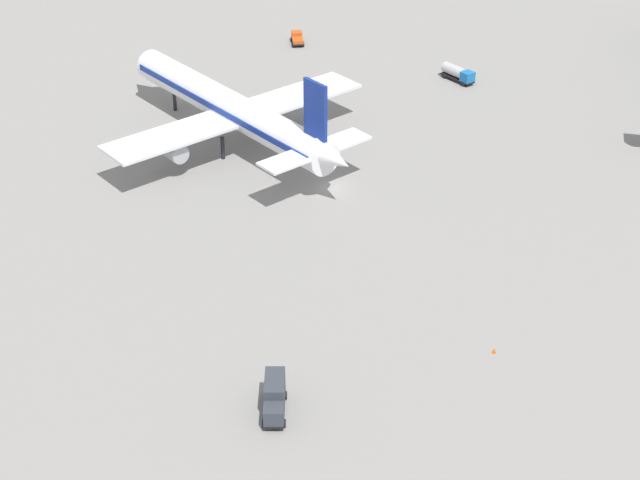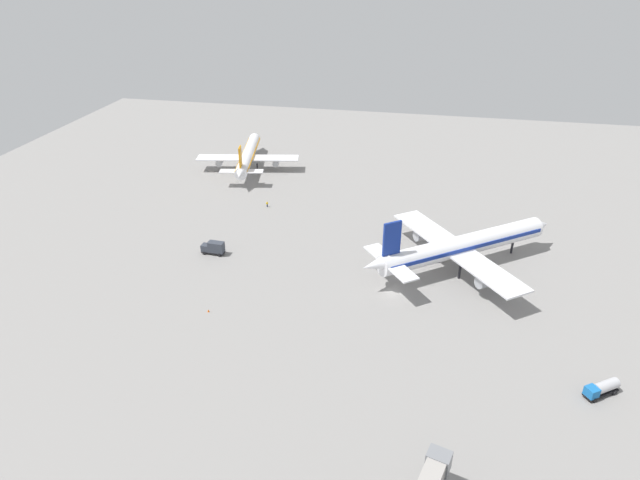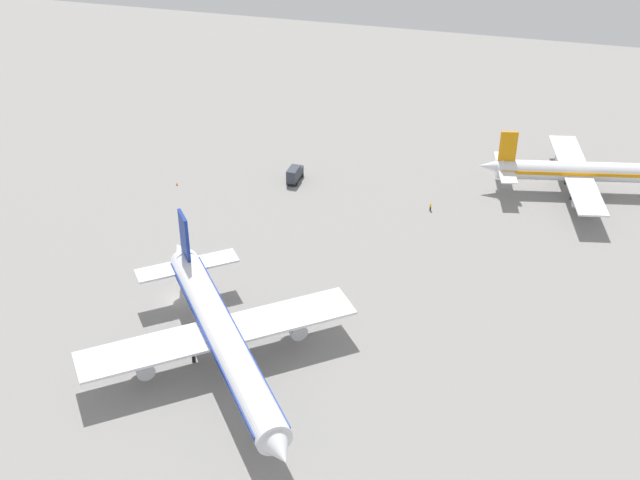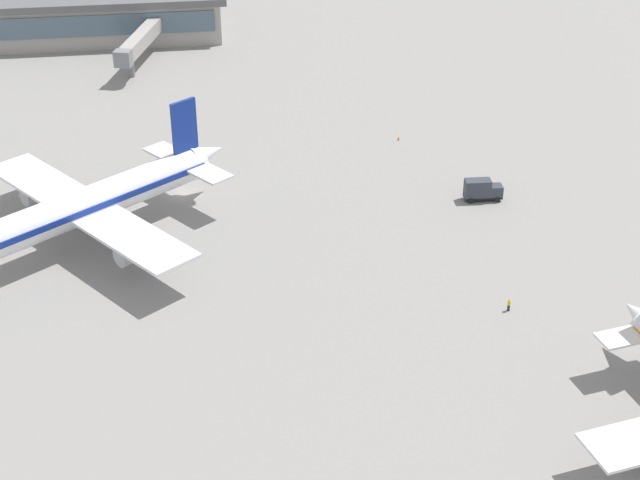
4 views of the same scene
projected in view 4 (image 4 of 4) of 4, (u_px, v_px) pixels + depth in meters
ground at (182, 194)px, 144.33m from camera, size 288.00×288.00×0.00m
terminal_building at (61, 14)px, 205.55m from camera, size 69.83×22.62×9.75m
airplane_at_gate at (75, 209)px, 127.99m from camera, size 43.93×37.17×15.75m
catering_truck at (482, 190)px, 141.76m from camera, size 5.69×2.44×3.30m
ground_crew_worker at (509, 305)px, 117.17m from camera, size 0.52×0.52×1.67m
jet_bridge at (140, 41)px, 189.27m from camera, size 9.45×23.72×6.74m
safety_cone_near_gate at (399, 138)px, 160.93m from camera, size 0.44×0.44×0.60m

